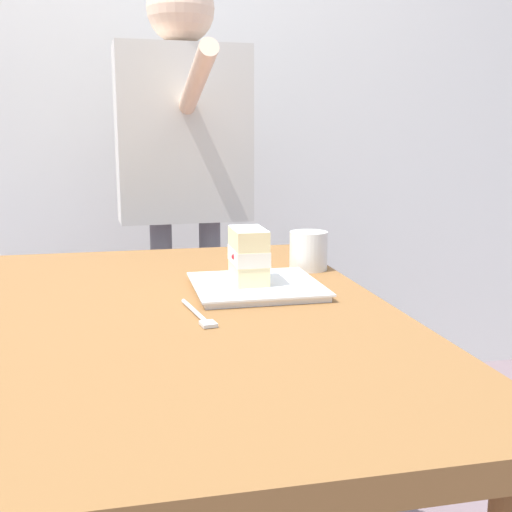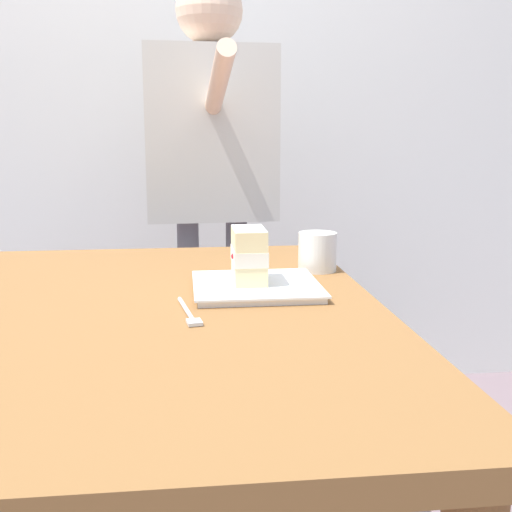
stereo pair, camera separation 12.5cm
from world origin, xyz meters
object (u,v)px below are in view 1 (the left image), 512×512
Objects in this scene: diner_person at (184,143)px; dessert_plate at (256,287)px; coffee_cup at (308,250)px; patio_table at (105,370)px; dessert_fork at (198,315)px; cake_slice at (249,255)px.

dessert_plate is at bearing 3.00° from diner_person.
coffee_cup is at bearing 16.13° from diner_person.
dessert_plate reaches higher than patio_table.
dessert_plate is 0.21m from dessert_fork.
dessert_plate is 2.83× the size of coffee_cup.
diner_person reaches higher than patio_table.
diner_person is at bearing 175.06° from dessert_fork.
cake_slice is at bearing 111.56° from patio_table.
cake_slice is at bearing 2.18° from diner_person.
diner_person reaches higher than coffee_cup.
coffee_cup is at bearing 132.37° from cake_slice.
dessert_plate is at bearing -43.68° from coffee_cup.
dessert_plate is (-0.10, 0.30, 0.11)m from patio_table.
patio_table is 0.77× the size of diner_person.
cake_slice reaches higher than coffee_cup.
cake_slice is 0.22m from dessert_fork.
patio_table is at bearing -59.42° from coffee_cup.
diner_person is at bearing -177.00° from dessert_plate.
diner_person is at bearing 165.69° from patio_table.
diner_person is at bearing -163.87° from coffee_cup.
patio_table is at bearing -68.44° from cake_slice.
dessert_plate is 0.16× the size of diner_person.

